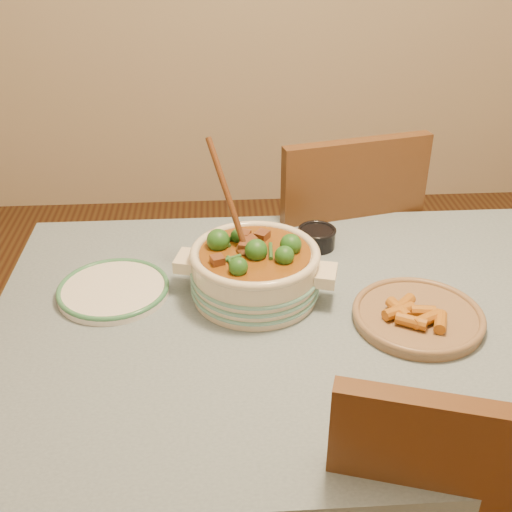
{
  "coord_description": "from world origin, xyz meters",
  "views": [
    {
      "loc": [
        -0.28,
        -1.24,
        1.66
      ],
      "look_at": [
        -0.2,
        0.11,
        0.87
      ],
      "focal_mm": 45.0,
      "sensor_mm": 36.0,
      "label": 1
    }
  ],
  "objects": [
    {
      "name": "dining_table",
      "position": [
        0.0,
        0.0,
        0.66
      ],
      "size": [
        1.68,
        1.08,
        0.76
      ],
      "color": "brown",
      "rests_on": "floor"
    },
    {
      "name": "stew_casserole",
      "position": [
        -0.2,
        0.11,
        0.84
      ],
      "size": [
        0.41,
        0.38,
        0.38
      ],
      "rotation": [
        0.0,
        0.0,
        -0.26
      ],
      "color": "beige",
      "rests_on": "dining_table"
    },
    {
      "name": "chair_far",
      "position": [
        0.11,
        0.65,
        0.57
      ],
      "size": [
        0.56,
        0.56,
        1.0
      ],
      "rotation": [
        0.0,
        0.0,
        3.37
      ],
      "color": "#59351B",
      "rests_on": "floor"
    },
    {
      "name": "condiment_bowl",
      "position": [
        -0.01,
        0.34,
        0.79
      ],
      "size": [
        0.12,
        0.12,
        0.06
      ],
      "rotation": [
        0.0,
        0.0,
        -0.16
      ],
      "color": "black",
      "rests_on": "dining_table"
    },
    {
      "name": "white_plate",
      "position": [
        -0.56,
        0.13,
        0.77
      ],
      "size": [
        0.35,
        0.35,
        0.02
      ],
      "rotation": [
        0.0,
        0.0,
        0.33
      ],
      "color": "white",
      "rests_on": "dining_table"
    },
    {
      "name": "fried_plate",
      "position": [
        0.18,
        -0.03,
        0.78
      ],
      "size": [
        0.36,
        0.36,
        0.05
      ],
      "rotation": [
        0.0,
        0.0,
        0.21
      ],
      "color": "#8A6E4C",
      "rests_on": "dining_table"
    }
  ]
}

